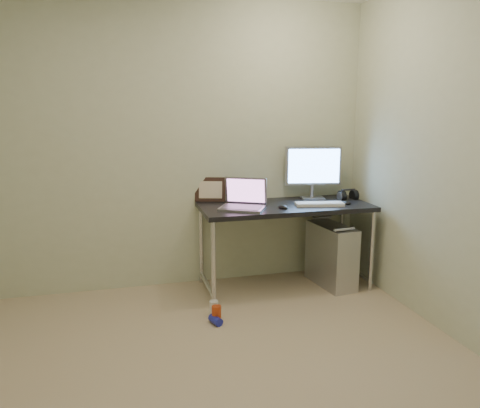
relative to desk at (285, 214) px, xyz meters
name	(u,v)px	position (x,y,z in m)	size (l,w,h in m)	color
floor	(213,393)	(-0.94, -1.43, -0.67)	(3.50, 3.50, 0.00)	tan
wall_back	(171,146)	(-0.94, 0.32, 0.58)	(3.50, 0.02, 2.50)	beige
desk	(285,214)	(0.00, 0.00, 0.00)	(1.48, 0.65, 0.75)	black
tower_computer	(331,255)	(0.42, -0.07, -0.39)	(0.30, 0.56, 0.59)	#B8B9BE
cable_a	(311,233)	(0.37, 0.27, -0.27)	(0.01, 0.01, 0.70)	black
cable_b	(321,234)	(0.46, 0.25, -0.29)	(0.01, 0.01, 0.72)	black
can_red	(216,314)	(-0.74, -0.56, -0.60)	(0.07, 0.07, 0.13)	#B93B14
can_white	(214,308)	(-0.74, -0.45, -0.60)	(0.07, 0.07, 0.12)	silver
can_blue	(216,320)	(-0.75, -0.59, -0.63)	(0.06, 0.06, 0.11)	#1F26AC
laptop	(244,201)	(-0.39, -0.05, 0.14)	(0.46, 0.43, 0.25)	#ABAAB2
monitor	(313,168)	(0.34, 0.19, 0.37)	(0.51, 0.19, 0.48)	#ABAAB2
keyboard	(320,204)	(0.27, -0.11, 0.10)	(0.41, 0.13, 0.02)	silver
mouse_right	(346,202)	(0.52, -0.11, 0.10)	(0.06, 0.10, 0.03)	black
mouse_left	(283,206)	(-0.07, -0.15, 0.10)	(0.07, 0.10, 0.04)	black
headphones	(348,196)	(0.64, 0.08, 0.12)	(0.18, 0.11, 0.12)	black
picture_frame	(210,190)	(-0.60, 0.30, 0.19)	(0.27, 0.03, 0.22)	black
webcam	(236,190)	(-0.37, 0.29, 0.18)	(0.05, 0.04, 0.12)	silver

